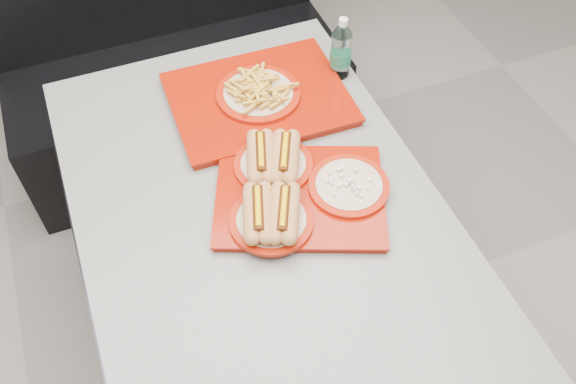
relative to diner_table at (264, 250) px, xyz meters
name	(u,v)px	position (x,y,z in m)	size (l,w,h in m)	color
ground	(269,342)	(0.00, 0.00, -0.58)	(6.00, 6.00, 0.00)	gray
diner_table	(264,250)	(0.00, 0.00, 0.00)	(0.92, 1.42, 0.75)	black
booth_bench	(171,62)	(0.00, 1.09, -0.18)	(1.30, 0.57, 1.35)	black
tray_near	(293,190)	(0.09, 0.02, 0.20)	(0.52, 0.47, 0.09)	#8B1203
tray_far	(259,96)	(0.13, 0.39, 0.19)	(0.51, 0.41, 0.10)	#8B1203
water_bottle	(341,51)	(0.40, 0.42, 0.25)	(0.06, 0.06, 0.20)	silver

